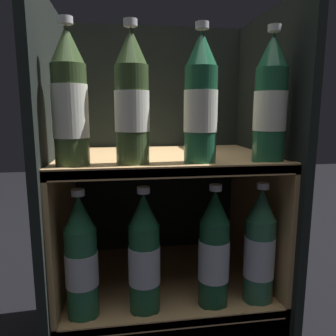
{
  "coord_description": "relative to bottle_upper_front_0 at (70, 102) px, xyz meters",
  "views": [
    {
      "loc": [
        -0.12,
        -0.64,
        0.67
      ],
      "look_at": [
        0.0,
        0.14,
        0.52
      ],
      "focal_mm": 35.0,
      "sensor_mm": 36.0,
      "label": 1
    }
  ],
  "objects": [
    {
      "name": "fridge_back_wall",
      "position": [
        0.21,
        0.36,
        -0.22
      ],
      "size": [
        0.58,
        0.02,
        0.92
      ],
      "primitive_type": "cube",
      "color": "black",
      "rests_on": "ground_plane"
    },
    {
      "name": "bottle_lower_front_1",
      "position": [
        0.15,
        -0.0,
        -0.34
      ],
      "size": [
        0.07,
        0.07,
        0.29
      ],
      "color": "#194C2D",
      "rests_on": "shelf_lower"
    },
    {
      "name": "shelf_upper",
      "position": [
        0.21,
        0.14,
        -0.29
      ],
      "size": [
        0.54,
        0.4,
        0.55
      ],
      "color": "tan",
      "rests_on": "ground_plane"
    },
    {
      "name": "bottle_upper_front_3",
      "position": [
        0.43,
        -0.0,
        0.0
      ],
      "size": [
        0.07,
        0.07,
        0.29
      ],
      "color": "#1E5638",
      "rests_on": "shelf_upper"
    },
    {
      "name": "bottle_lower_front_3",
      "position": [
        0.42,
        -0.0,
        -0.34
      ],
      "size": [
        0.07,
        0.07,
        0.29
      ],
      "color": "#285B42",
      "rests_on": "shelf_lower"
    },
    {
      "name": "bottle_upper_front_0",
      "position": [
        0.0,
        0.0,
        0.0
      ],
      "size": [
        0.07,
        0.07,
        0.29
      ],
      "color": "#384C28",
      "rests_on": "shelf_upper"
    },
    {
      "name": "fridge_side_right",
      "position": [
        0.49,
        0.15,
        -0.22
      ],
      "size": [
        0.02,
        0.44,
        0.92
      ],
      "primitive_type": "cube",
      "color": "black",
      "rests_on": "ground_plane"
    },
    {
      "name": "bottle_upper_front_2",
      "position": [
        0.27,
        -0.0,
        0.0
      ],
      "size": [
        0.07,
        0.07,
        0.29
      ],
      "color": "#1E5638",
      "rests_on": "shelf_upper"
    },
    {
      "name": "bottle_upper_front_1",
      "position": [
        0.12,
        -0.0,
        0.0
      ],
      "size": [
        0.07,
        0.07,
        0.29
      ],
      "color": "#384C28",
      "rests_on": "shelf_upper"
    },
    {
      "name": "bottle_lower_front_0",
      "position": [
        0.01,
        -0.0,
        -0.34
      ],
      "size": [
        0.07,
        0.07,
        0.29
      ],
      "color": "#1E5638",
      "rests_on": "shelf_lower"
    },
    {
      "name": "fridge_side_left",
      "position": [
        -0.07,
        0.15,
        -0.22
      ],
      "size": [
        0.02,
        0.44,
        0.92
      ],
      "primitive_type": "cube",
      "color": "black",
      "rests_on": "ground_plane"
    },
    {
      "name": "bottle_lower_front_2",
      "position": [
        0.31,
        -0.0,
        -0.34
      ],
      "size": [
        0.07,
        0.07,
        0.29
      ],
      "color": "#144228",
      "rests_on": "shelf_lower"
    },
    {
      "name": "shelf_lower",
      "position": [
        0.21,
        0.14,
        -0.51
      ],
      "size": [
        0.54,
        0.4,
        0.21
      ],
      "color": "tan",
      "rests_on": "ground_plane"
    }
  ]
}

